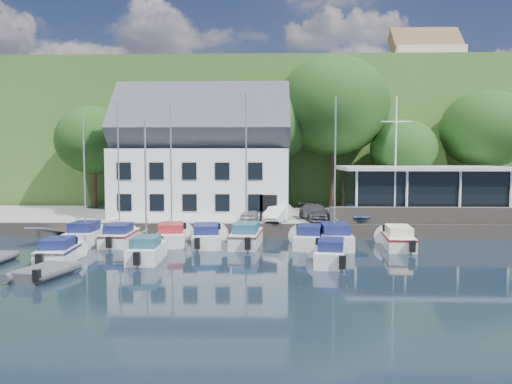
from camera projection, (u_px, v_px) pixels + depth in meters
ground at (297, 272)px, 25.41m from camera, size 180.00×180.00×0.00m
quay at (286, 219)px, 42.83m from camera, size 60.00×13.00×1.00m
quay_face at (289, 231)px, 36.35m from camera, size 60.00×0.30×1.00m
hillside at (278, 145)px, 86.68m from camera, size 160.00×75.00×16.00m
field_patch at (320, 102)px, 93.87m from camera, size 50.00×30.00×0.30m
farmhouse at (425, 63)px, 75.26m from camera, size 10.40×7.00×8.20m
harbor_building at (203, 163)px, 41.69m from camera, size 14.40×8.20×8.70m
club_pavilion at (421, 191)px, 40.85m from camera, size 13.20×7.20×4.10m
seawall at (453, 215)px, 36.34m from camera, size 18.00×0.50×1.20m
gangway at (54, 241)px, 34.84m from camera, size 1.20×6.00×1.40m
car_silver at (252, 213)px, 38.38m from camera, size 1.85×3.47×1.12m
car_white at (278, 213)px, 37.89m from camera, size 2.42×4.03×1.25m
car_dgrey at (315, 212)px, 38.33m from camera, size 2.51×4.52×1.24m
car_blue at (355, 212)px, 38.29m from camera, size 2.04×4.00×1.31m
flagpole at (396, 159)px, 37.76m from camera, size 2.26×0.20×9.41m
tree_0 at (94, 157)px, 47.26m from camera, size 7.07×7.07×9.67m
tree_1 at (145, 156)px, 47.81m from camera, size 7.28×7.28×9.95m
tree_2 at (265, 147)px, 47.00m from camera, size 8.56×8.56×11.70m
tree_3 at (332, 132)px, 47.12m from camera, size 10.57×10.57×14.44m
tree_4 at (403, 164)px, 46.05m from camera, size 6.11×6.11×8.35m
tree_5 at (485, 150)px, 46.10m from camera, size 8.11×8.11×11.08m
boat_r1_0 at (84, 174)px, 33.08m from camera, size 2.04×5.77×9.52m
boat_r1_1 at (119, 179)px, 32.99m from camera, size 1.97×5.64×8.77m
boat_r1_2 at (171, 179)px, 33.18m from camera, size 2.79×5.87×8.82m
boat_r1_3 at (207, 234)px, 33.18m from camera, size 2.78×6.64×1.43m
boat_r1_4 at (246, 174)px, 32.51m from camera, size 2.47×6.47×9.55m
boat_r1_5 at (309, 236)px, 32.51m from camera, size 2.80×5.85×1.45m
boat_r1_6 at (335, 174)px, 32.31m from camera, size 2.17×6.94×9.49m
boat_r1_7 at (398, 237)px, 32.20m from camera, size 2.48×6.70×1.44m
boat_r2_0 at (59, 250)px, 27.81m from camera, size 2.29×5.46×1.38m
boat_r2_1 at (146, 184)px, 27.81m from camera, size 1.91×5.09×8.69m
boat_r2_3 at (330, 251)px, 27.35m from camera, size 2.62×5.72×1.39m
dinghy_1 at (43, 271)px, 24.04m from camera, size 2.77×3.69×0.77m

